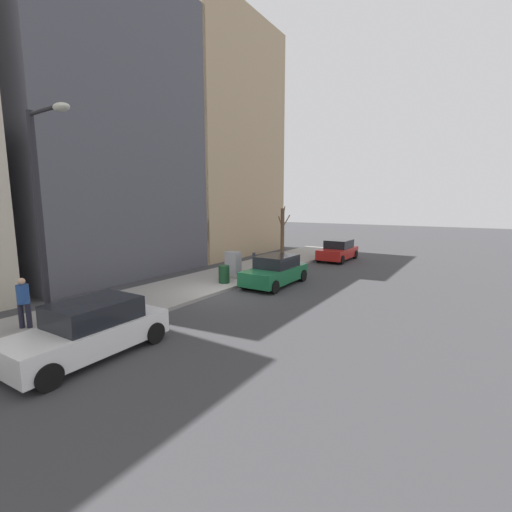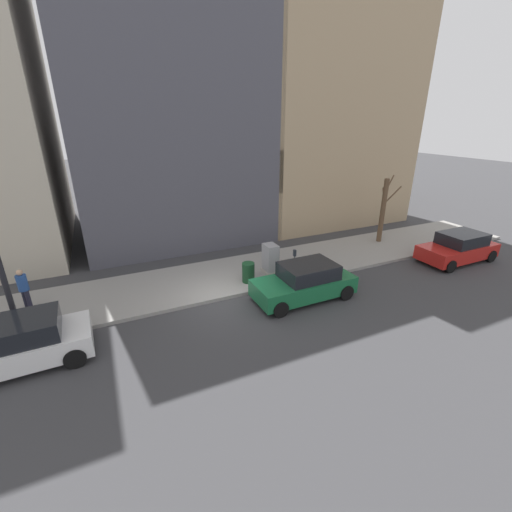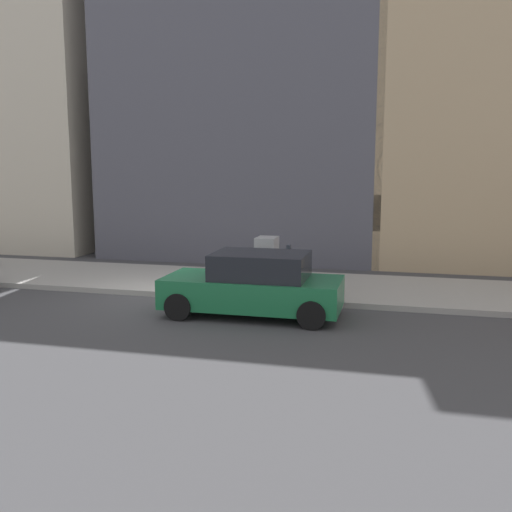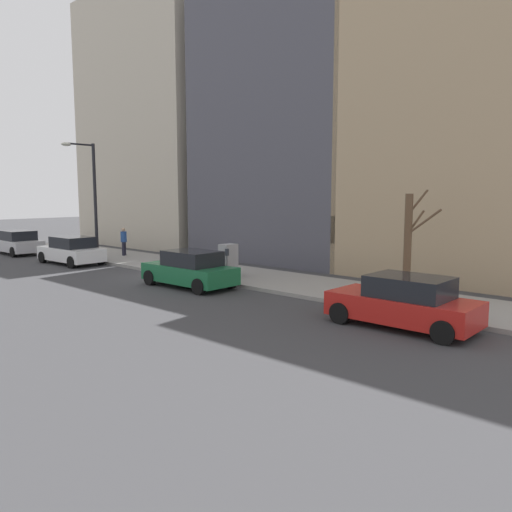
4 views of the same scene
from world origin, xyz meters
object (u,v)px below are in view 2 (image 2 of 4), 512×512
object	(u,v)px
office_tower_left	(312,83)
parked_car_green	(305,282)
bare_tree	(383,210)
parking_meter	(294,260)
pedestrian_near_meter	(24,287)
parked_car_white	(16,345)
parked_car_red	(458,248)
utility_box	(270,259)
office_block_center	(163,96)
trash_bin	(248,272)

from	to	relation	value
office_tower_left	parked_car_green	bearing A→B (deg)	147.30
parked_car_green	bare_tree	world-z (taller)	bare_tree
parking_meter	pedestrian_near_meter	distance (m)	10.89
parked_car_green	parking_meter	distance (m)	1.75
parking_meter	pedestrian_near_meter	xyz separation A→B (m)	(1.83, 10.74, 0.11)
parked_car_white	bare_tree	world-z (taller)	bare_tree
pedestrian_near_meter	parked_car_red	bearing A→B (deg)	43.48
parked_car_red	pedestrian_near_meter	size ratio (longest dim) A/B	2.53
utility_box	office_block_center	size ratio (longest dim) A/B	0.09
parked_car_red	office_block_center	size ratio (longest dim) A/B	0.26
trash_bin	parked_car_red	bearing A→B (deg)	-100.72
parked_car_green	office_tower_left	xyz separation A→B (m)	(12.08, -7.75, 8.56)
parked_car_green	office_block_center	distance (m)	14.47
parked_car_green	parked_car_white	size ratio (longest dim) A/B	0.99
pedestrian_near_meter	trash_bin	bearing A→B (deg)	44.40
utility_box	office_tower_left	size ratio (longest dim) A/B	0.08
parking_meter	utility_box	bearing A→B (deg)	42.76
parked_car_red	utility_box	world-z (taller)	utility_box
parked_car_red	bare_tree	xyz separation A→B (m)	(3.79, 1.72, 1.34)
parked_car_red	office_tower_left	world-z (taller)	office_tower_left
parked_car_red	bare_tree	size ratio (longest dim) A/B	1.09
parked_car_white	office_block_center	bearing A→B (deg)	-33.36
office_block_center	utility_box	bearing A→B (deg)	-165.74
parked_car_white	office_tower_left	bearing A→B (deg)	-57.96
parked_car_red	parked_car_green	xyz separation A→B (m)	(-0.03, 9.42, 0.00)
bare_tree	trash_bin	size ratio (longest dim) A/B	4.28
utility_box	trash_bin	xyz separation A→B (m)	(-0.40, 1.31, -0.25)
utility_box	office_block_center	xyz separation A→B (m)	(9.57, 2.43, 7.35)
office_tower_left	office_block_center	world-z (taller)	office_tower_left
utility_box	parking_meter	bearing A→B (deg)	-137.24
parked_car_white	office_tower_left	xyz separation A→B (m)	(12.01, -17.83, 8.56)
trash_bin	pedestrian_near_meter	world-z (taller)	pedestrian_near_meter
parked_car_red	office_tower_left	distance (m)	14.87
parked_car_white	trash_bin	bearing A→B (deg)	-78.33
parked_car_green	bare_tree	size ratio (longest dim) A/B	1.09
parked_car_white	parked_car_green	bearing A→B (deg)	-92.29
parked_car_white	parking_meter	bearing A→B (deg)	-83.32
parked_car_green	office_tower_left	distance (m)	16.71
parked_car_white	trash_bin	distance (m)	8.72
bare_tree	trash_bin	world-z (taller)	bare_tree
pedestrian_near_meter	parked_car_green	bearing A→B (deg)	34.65
parked_car_red	utility_box	size ratio (longest dim) A/B	2.94
trash_bin	office_block_center	xyz separation A→B (m)	(9.97, 1.13, 7.60)
office_block_center	pedestrian_near_meter	bearing A→B (deg)	138.80
office_block_center	parked_car_red	bearing A→B (deg)	-134.79
parked_car_red	trash_bin	world-z (taller)	parked_car_red
pedestrian_near_meter	office_tower_left	size ratio (longest dim) A/B	0.09
parked_car_white	utility_box	distance (m)	10.08
parking_meter	office_tower_left	distance (m)	15.17
trash_bin	office_tower_left	distance (m)	16.20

